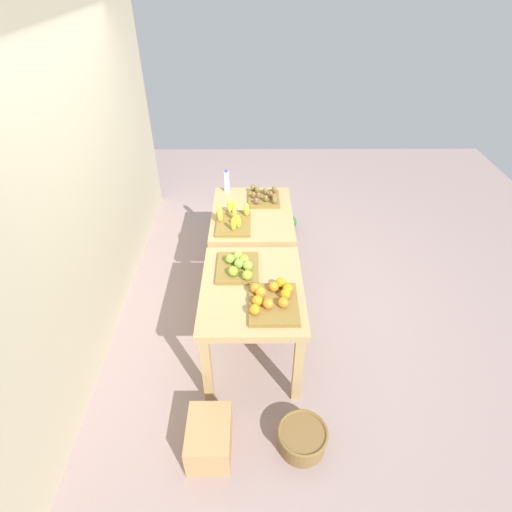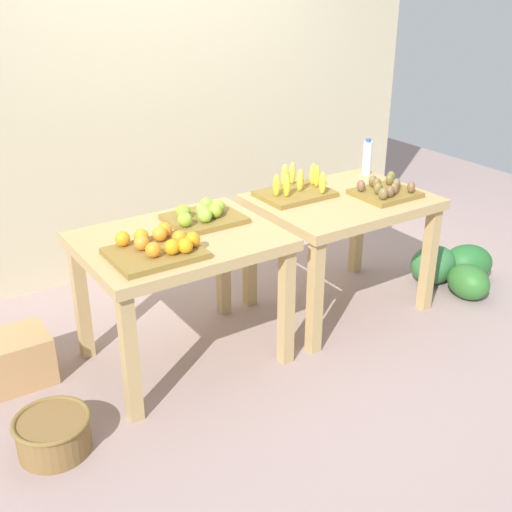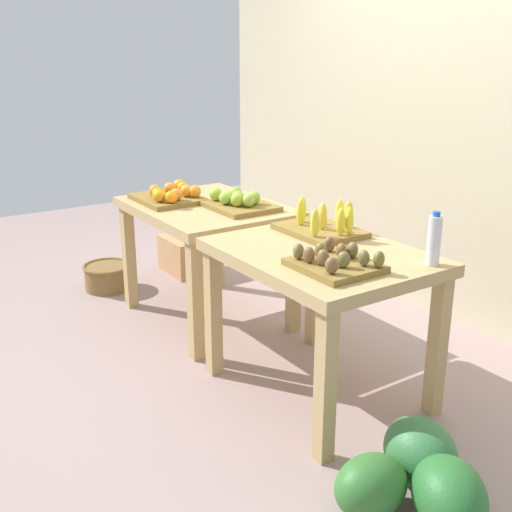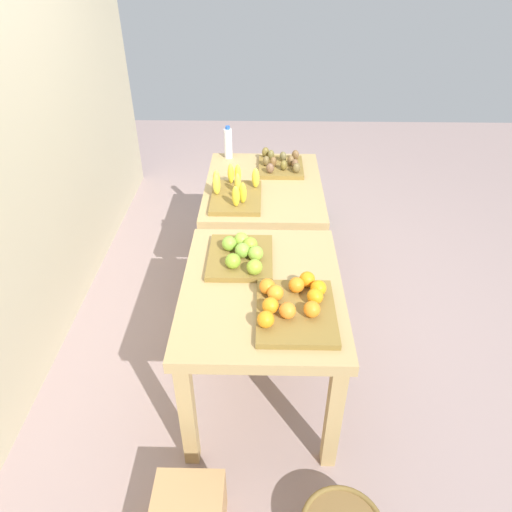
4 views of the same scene
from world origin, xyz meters
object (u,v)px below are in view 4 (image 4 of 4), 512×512
Objects in this scene: kiwi_bin at (281,165)px; water_bottle at (228,143)px; apple_bin at (242,254)px; banana_crate at (236,192)px; display_table_left at (262,302)px; watermelon_pile at (288,203)px; orange_bin at (294,305)px; display_table_right at (264,198)px.

kiwi_bin is 0.45m from water_bottle.
kiwi_bin is (1.15, -0.23, -0.01)m from apple_bin.
banana_crate is at bearing -172.14° from water_bottle.
display_table_left is 1.61× the size of watermelon_pile.
kiwi_bin is 0.57× the size of watermelon_pile.
orange_bin is 1.00× the size of banana_crate.
water_bottle is at bearing 63.05° from kiwi_bin.
display_table_left is 0.28m from apple_bin.
watermelon_pile is at bearing -48.43° from water_bottle.
display_table_left is 2.84× the size of kiwi_bin.
water_bottle reaches higher than kiwi_bin.
orange_bin reaches higher than kiwi_bin.
banana_crate reaches higher than watermelon_pile.
kiwi_bin reaches higher than display_table_left.
orange_bin is 1.79× the size of water_bottle.
banana_crate is 0.55m from kiwi_bin.
display_table_left is 2.36× the size of banana_crate.
kiwi_bin reaches higher than watermelon_pile.
display_table_left is 2.08m from watermelon_pile.
water_bottle is 0.38× the size of watermelon_pile.
display_table_left is at bearing -170.12° from water_bottle.
banana_crate is 0.68× the size of watermelon_pile.
banana_crate is (0.70, 0.07, 0.00)m from apple_bin.
orange_bin is 1.08× the size of apple_bin.
display_table_right is 2.36× the size of banana_crate.
display_table_left is at bearing 180.00° from display_table_right.
orange_bin is 1.20× the size of kiwi_bin.
watermelon_pile is (1.10, -0.40, -0.67)m from banana_crate.
water_bottle reaches higher than display_table_left.
orange_bin is (-1.31, -0.15, 0.15)m from display_table_right.
display_table_left is 0.93m from banana_crate.
kiwi_bin is at bearing -33.55° from banana_crate.
banana_crate reaches higher than display_table_right.
kiwi_bin is at bearing -11.31° from apple_bin.
banana_crate is (1.09, 0.33, 0.01)m from orange_bin.
orange_bin is 0.68× the size of watermelon_pile.
banana_crate reaches higher than kiwi_bin.
display_table_left and display_table_right have the same top height.
display_table_right is 1.04m from watermelon_pile.
display_table_right is at bearing 6.43° from orange_bin.
apple_bin is (0.21, 0.11, 0.15)m from display_table_left.
watermelon_pile is at bearing -6.36° from display_table_left.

